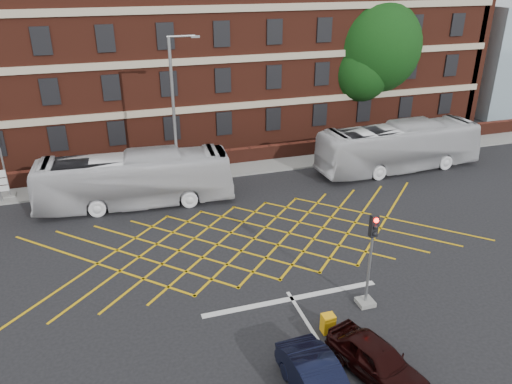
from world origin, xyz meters
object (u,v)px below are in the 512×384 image
object	(u,v)px
deciduous_tree	(371,53)
traffic_light_near	(369,269)
bus_left	(135,179)
utility_cabinet	(328,323)
car_maroon	(377,360)
bus_right	(399,147)
street_lamp	(177,143)
traffic_light_far	(5,171)

from	to	relation	value
deciduous_tree	traffic_light_near	xyz separation A→B (m)	(-12.41, -22.54, -4.85)
bus_left	utility_cabinet	size ratio (longest dim) A/B	14.53
car_maroon	utility_cabinet	size ratio (longest dim) A/B	5.02
bus_left	bus_right	distance (m)	18.17
car_maroon	deciduous_tree	bearing A→B (deg)	44.61
bus_left	bus_right	xyz separation A→B (m)	(18.17, 0.19, 0.05)
car_maroon	street_lamp	size ratio (longest dim) A/B	0.41
bus_right	street_lamp	size ratio (longest dim) A/B	1.23
bus_right	utility_cabinet	size ratio (longest dim) A/B	14.99
traffic_light_near	traffic_light_far	xyz separation A→B (m)	(-15.82, 16.39, 0.00)
bus_right	traffic_light_near	distance (m)	16.48
traffic_light_far	utility_cabinet	world-z (taller)	traffic_light_far
deciduous_tree	utility_cabinet	distance (m)	28.54
bus_left	utility_cabinet	xyz separation A→B (m)	(6.04, -14.14, -1.22)
bus_left	utility_cabinet	bearing A→B (deg)	-152.53
bus_right	traffic_light_near	world-z (taller)	traffic_light_near
car_maroon	bus_right	bearing A→B (deg)	38.64
utility_cabinet	traffic_light_near	bearing A→B (deg)	25.80
traffic_light_near	utility_cabinet	xyz separation A→B (m)	(-2.30, -1.11, -1.37)
traffic_light_near	utility_cabinet	distance (m)	2.89
bus_right	utility_cabinet	bearing A→B (deg)	137.37
traffic_light_near	street_lamp	xyz separation A→B (m)	(-5.59, 13.68, 1.63)
bus_left	car_maroon	distance (m)	18.06
car_maroon	utility_cabinet	bearing A→B (deg)	86.36
traffic_light_near	utility_cabinet	size ratio (longest dim) A/B	5.36
deciduous_tree	utility_cabinet	world-z (taller)	deciduous_tree
traffic_light_near	street_lamp	bearing A→B (deg)	112.24
car_maroon	utility_cabinet	world-z (taller)	car_maroon
street_lamp	bus_right	bearing A→B (deg)	-1.67
car_maroon	traffic_light_near	size ratio (longest dim) A/B	0.94
traffic_light_far	street_lamp	xyz separation A→B (m)	(10.23, -2.72, 1.63)
bus_left	deciduous_tree	xyz separation A→B (m)	(20.75, 9.51, 5.00)
bus_left	traffic_light_far	bearing A→B (deg)	70.16
utility_cabinet	bus_left	bearing A→B (deg)	113.13
bus_right	deciduous_tree	xyz separation A→B (m)	(2.58, 9.32, 4.95)
traffic_light_far	bus_right	bearing A→B (deg)	-7.04
deciduous_tree	traffic_light_near	world-z (taller)	deciduous_tree
bus_left	traffic_light_far	xyz separation A→B (m)	(-7.49, 3.36, 0.15)
traffic_light_near	car_maroon	bearing A→B (deg)	-114.11
bus_left	street_lamp	distance (m)	3.34
bus_right	deciduous_tree	bearing A→B (deg)	-17.87
traffic_light_near	street_lamp	world-z (taller)	street_lamp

